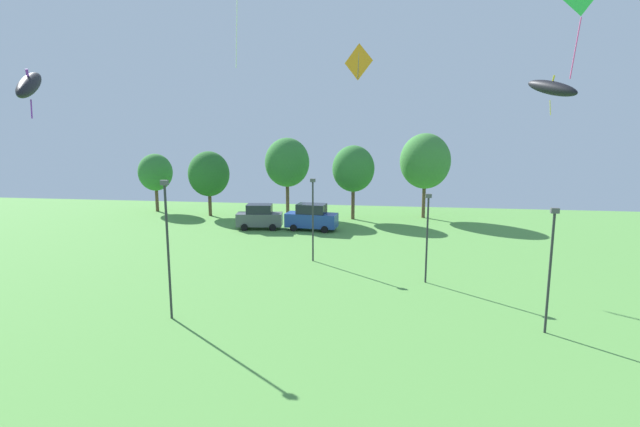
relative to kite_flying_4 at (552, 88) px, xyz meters
The scene contains 15 objects.
kite_flying_4 is the anchor object (origin of this frame).
kite_flying_6 31.62m from the kite_flying_4, 159.76° to the right, with size 2.56×3.63×0.34m.
kite_flying_7 13.67m from the kite_flying_4, behind, with size 2.21×1.57×2.68m.
kite_flying_8 31.45m from the kite_flying_4, 138.75° to the right, with size 1.61×2.73×1.89m.
parked_car_leftmost 26.24m from the kite_flying_4, 162.93° to the left, with size 4.36×2.32×2.32m.
parked_car_second_from_left 22.15m from the kite_flying_4, 158.31° to the left, with size 4.84×2.42×2.45m.
light_post_0 14.29m from the kite_flying_4, 140.39° to the right, with size 0.36×0.20×5.51m.
light_post_1 27.42m from the kite_flying_4, 145.65° to the right, with size 0.36×0.20×6.97m.
light_post_2 16.89m from the kite_flying_4, 104.30° to the right, with size 0.36×0.20×5.91m.
light_post_3 18.69m from the kite_flying_4, 168.75° to the right, with size 0.36×0.20×5.89m.
treeline_tree_0 40.22m from the kite_flying_4, 158.05° to the left, with size 3.72×3.72×6.43m.
treeline_tree_1 33.37m from the kite_flying_4, 156.46° to the left, with size 4.31×4.31×6.84m.
treeline_tree_2 26.54m from the kite_flying_4, 146.94° to the left, with size 4.65×4.65×8.24m.
treeline_tree_3 20.81m from the kite_flying_4, 137.97° to the left, with size 4.26×4.26×7.53m.
treeline_tree_4 17.79m from the kite_flying_4, 116.18° to the left, with size 5.15×5.15×8.72m.
Camera 1 is at (2.65, 0.85, 9.59)m, focal length 28.00 mm.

